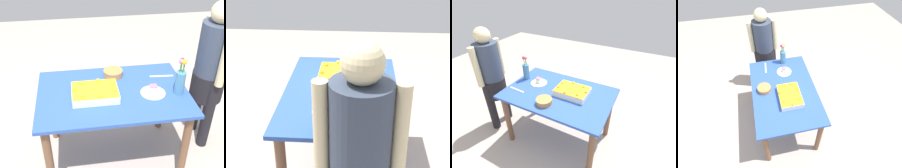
# 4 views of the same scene
# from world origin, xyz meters

# --- Properties ---
(ground_plane) EXTENTS (8.00, 8.00, 0.00)m
(ground_plane) POSITION_xyz_m (0.00, 0.00, 0.00)
(ground_plane) COLOR #B09E91
(dining_table) EXTENTS (1.30, 0.86, 0.78)m
(dining_table) POSITION_xyz_m (0.00, 0.00, 0.64)
(dining_table) COLOR #2D52A5
(dining_table) RESTS_ON ground_plane
(sheet_cake) EXTENTS (0.39, 0.28, 0.10)m
(sheet_cake) POSITION_xyz_m (0.16, 0.05, 0.82)
(sheet_cake) COLOR white
(sheet_cake) RESTS_ON dining_table
(serving_plate_with_slice) EXTENTS (0.21, 0.21, 0.08)m
(serving_plate_with_slice) POSITION_xyz_m (-0.34, 0.07, 0.80)
(serving_plate_with_slice) COLOR white
(serving_plate_with_slice) RESTS_ON dining_table
(cake_knife) EXTENTS (0.23, 0.04, 0.00)m
(cake_knife) POSITION_xyz_m (-0.49, -0.19, 0.78)
(cake_knife) COLOR silver
(cake_knife) RESTS_ON dining_table
(flower_vase) EXTENTS (0.08, 0.08, 0.33)m
(flower_vase) POSITION_xyz_m (-0.56, 0.10, 0.91)
(flower_vase) COLOR teal
(flower_vase) RESTS_ON dining_table
(fruit_bowl) EXTENTS (0.18, 0.18, 0.06)m
(fruit_bowl) POSITION_xyz_m (-0.04, -0.26, 0.81)
(fruit_bowl) COLOR #BA7C42
(fruit_bowl) RESTS_ON dining_table
(person_standing) EXTENTS (0.31, 0.45, 1.49)m
(person_standing) POSITION_xyz_m (-0.95, -0.15, 0.85)
(person_standing) COLOR black
(person_standing) RESTS_ON ground_plane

